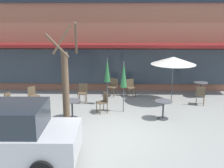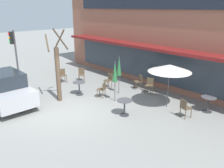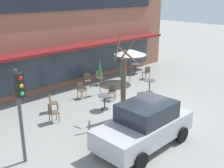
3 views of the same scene
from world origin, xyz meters
The scene contains 18 objects.
ground_plane centered at (0.00, 0.00, 0.00)m, with size 80.00×80.00×0.00m, color gray.
building_facade centered at (0.00, 9.96, 3.64)m, with size 17.47×9.10×7.28m.
cafe_table_near_wall centered at (2.04, 1.61, 0.52)m, with size 0.70×0.70×0.76m.
cafe_table_streetside centered at (4.44, 4.86, 0.52)m, with size 0.70×0.70×0.76m.
cafe_table_by_tree centered at (-1.62, 1.60, 0.52)m, with size 0.70×0.70×0.76m.
patio_umbrella_green_folded centered at (0.46, 2.46, 1.63)m, with size 0.28×0.28×2.20m.
patio_umbrella_cream_folded centered at (-0.28, 3.45, 1.63)m, with size 0.28×0.28×2.20m.
patio_umbrella_corner_open centered at (2.79, 3.89, 2.02)m, with size 2.10×2.10×2.20m.
cafe_chair_0 centered at (-3.69, 3.20, 0.53)m, with size 0.56×0.56×0.89m.
cafe_chair_1 centered at (0.86, 4.82, 0.53)m, with size 0.51×0.51×0.89m.
cafe_chair_2 centered at (-4.37, 2.16, 0.53)m, with size 0.47×0.47×0.89m.
cafe_chair_3 centered at (-1.47, 3.73, 0.53)m, with size 0.43×0.43×0.89m.
cafe_chair_4 centered at (4.04, 3.47, 0.53)m, with size 0.49×0.49×0.89m.
cafe_chair_5 centered at (-0.05, 4.92, 0.53)m, with size 0.53×0.53×0.89m.
cafe_chair_6 centered at (-0.40, 2.31, 0.53)m, with size 0.55×0.55×0.89m.
parked_sedan centered at (-2.92, -2.08, 0.88)m, with size 4.23×2.07×1.76m.
street_tree centered at (-1.60, 0.31, 1.66)m, with size 1.10×1.10×3.88m.
traffic_light_pole centered at (-6.82, 0.05, 2.30)m, with size 0.26×0.44×3.40m.
Camera 3 is at (-10.62, -8.20, 5.74)m, focal length 45.00 mm.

